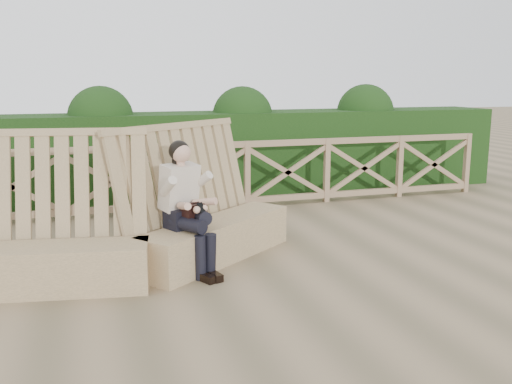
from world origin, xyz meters
name	(u,v)px	position (x,y,z in m)	size (l,w,h in m)	color
ground	(279,282)	(0.00, 0.00, 0.00)	(60.00, 60.00, 0.00)	brown
bench	(131,237)	(-1.43, 0.81, 0.40)	(4.12, 1.97, 1.61)	olive
woman	(186,202)	(-0.83, 0.70, 0.78)	(0.60, 0.91, 1.44)	black
guardrail	(204,177)	(0.00, 3.50, 0.55)	(10.10, 0.09, 1.10)	#8A6A50
hedge	(189,155)	(0.00, 4.70, 0.75)	(12.00, 1.20, 1.50)	black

